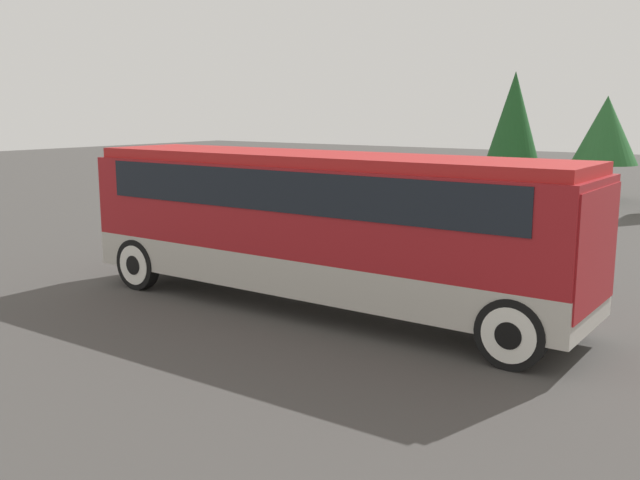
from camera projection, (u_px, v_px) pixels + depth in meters
The scene contains 6 objects.
ground_plane at pixel (320, 308), 15.08m from camera, with size 120.00×120.00×0.00m, color #423F3D.
tour_bus at pixel (324, 216), 14.67m from camera, with size 11.10×2.58×3.26m.
parked_car_near at pixel (280, 220), 22.47m from camera, with size 4.46×1.82×1.41m.
parked_car_mid at pixel (450, 224), 21.53m from camera, with size 4.26×1.80×1.45m.
tree_left at pixel (514, 117), 34.36m from camera, with size 2.52×2.52×5.96m.
tree_center at pixel (606, 131), 32.32m from camera, with size 2.94×2.94×4.76m.
Camera 1 is at (8.46, -11.86, 4.14)m, focal length 40.00 mm.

